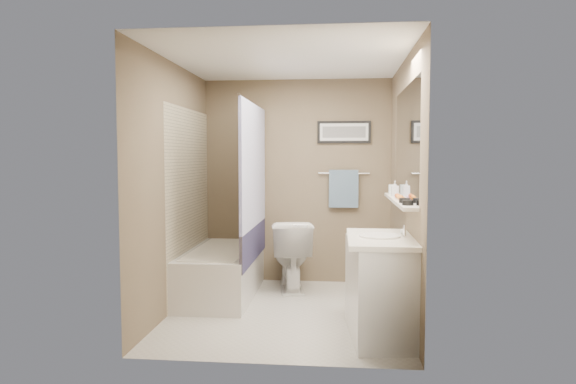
# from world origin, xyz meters

# --- Properties ---
(ground) EXTENTS (2.50, 2.50, 0.00)m
(ground) POSITION_xyz_m (0.00, 0.00, 0.00)
(ground) COLOR beige
(ground) RESTS_ON ground
(ceiling) EXTENTS (2.20, 2.50, 0.04)m
(ceiling) POSITION_xyz_m (0.00, 0.00, 2.38)
(ceiling) COLOR white
(ceiling) RESTS_ON wall_back
(wall_back) EXTENTS (2.20, 0.04, 2.40)m
(wall_back) POSITION_xyz_m (0.00, 1.23, 1.20)
(wall_back) COLOR brown
(wall_back) RESTS_ON ground
(wall_front) EXTENTS (2.20, 0.04, 2.40)m
(wall_front) POSITION_xyz_m (0.00, -1.23, 1.20)
(wall_front) COLOR brown
(wall_front) RESTS_ON ground
(wall_left) EXTENTS (0.04, 2.50, 2.40)m
(wall_left) POSITION_xyz_m (-1.08, 0.00, 1.20)
(wall_left) COLOR brown
(wall_left) RESTS_ON ground
(wall_right) EXTENTS (0.04, 2.50, 2.40)m
(wall_right) POSITION_xyz_m (1.08, 0.00, 1.20)
(wall_right) COLOR brown
(wall_right) RESTS_ON ground
(tile_surround) EXTENTS (0.02, 1.55, 2.00)m
(tile_surround) POSITION_xyz_m (-1.09, 0.50, 1.00)
(tile_surround) COLOR #BFB290
(tile_surround) RESTS_ON wall_left
(curtain_rod) EXTENTS (0.02, 1.55, 0.02)m
(curtain_rod) POSITION_xyz_m (-0.40, 0.50, 2.05)
(curtain_rod) COLOR silver
(curtain_rod) RESTS_ON wall_left
(curtain_upper) EXTENTS (0.03, 1.45, 1.28)m
(curtain_upper) POSITION_xyz_m (-0.40, 0.50, 1.40)
(curtain_upper) COLOR white
(curtain_upper) RESTS_ON curtain_rod
(curtain_lower) EXTENTS (0.03, 1.45, 0.36)m
(curtain_lower) POSITION_xyz_m (-0.40, 0.50, 0.58)
(curtain_lower) COLOR #2D294D
(curtain_lower) RESTS_ON curtain_rod
(mirror) EXTENTS (0.02, 1.60, 1.00)m
(mirror) POSITION_xyz_m (1.09, -0.15, 1.62)
(mirror) COLOR silver
(mirror) RESTS_ON wall_right
(shelf) EXTENTS (0.12, 1.60, 0.03)m
(shelf) POSITION_xyz_m (1.04, -0.15, 1.10)
(shelf) COLOR silver
(shelf) RESTS_ON wall_right
(towel_bar) EXTENTS (0.60, 0.02, 0.02)m
(towel_bar) POSITION_xyz_m (0.55, 1.22, 1.30)
(towel_bar) COLOR silver
(towel_bar) RESTS_ON wall_back
(towel) EXTENTS (0.34, 0.05, 0.44)m
(towel) POSITION_xyz_m (0.55, 1.20, 1.12)
(towel) COLOR #7D9DB6
(towel) RESTS_ON towel_bar
(art_frame) EXTENTS (0.62, 0.02, 0.26)m
(art_frame) POSITION_xyz_m (0.55, 1.23, 1.78)
(art_frame) COLOR black
(art_frame) RESTS_ON wall_back
(art_mat) EXTENTS (0.56, 0.00, 0.20)m
(art_mat) POSITION_xyz_m (0.55, 1.22, 1.78)
(art_mat) COLOR white
(art_mat) RESTS_ON art_frame
(art_image) EXTENTS (0.50, 0.00, 0.13)m
(art_image) POSITION_xyz_m (0.55, 1.22, 1.78)
(art_image) COLOR #595959
(art_image) RESTS_ON art_mat
(door) EXTENTS (0.80, 0.02, 2.00)m
(door) POSITION_xyz_m (0.55, -1.24, 1.00)
(door) COLOR silver
(door) RESTS_ON wall_front
(door_handle) EXTENTS (0.10, 0.02, 0.02)m
(door_handle) POSITION_xyz_m (0.22, -1.19, 1.00)
(door_handle) COLOR silver
(door_handle) RESTS_ON door
(bathtub) EXTENTS (0.71, 1.51, 0.50)m
(bathtub) POSITION_xyz_m (-0.75, 0.51, 0.25)
(bathtub) COLOR silver
(bathtub) RESTS_ON ground
(tub_rim) EXTENTS (0.56, 1.36, 0.02)m
(tub_rim) POSITION_xyz_m (-0.75, 0.51, 0.50)
(tub_rim) COLOR silver
(tub_rim) RESTS_ON bathtub
(toilet) EXTENTS (0.56, 0.84, 0.79)m
(toilet) POSITION_xyz_m (-0.04, 0.87, 0.40)
(toilet) COLOR white
(toilet) RESTS_ON ground
(vanity) EXTENTS (0.58, 0.94, 0.80)m
(vanity) POSITION_xyz_m (0.85, -0.60, 0.40)
(vanity) COLOR white
(vanity) RESTS_ON ground
(countertop) EXTENTS (0.54, 0.96, 0.04)m
(countertop) POSITION_xyz_m (0.84, -0.60, 0.82)
(countertop) COLOR white
(countertop) RESTS_ON vanity
(sink_basin) EXTENTS (0.34, 0.34, 0.01)m
(sink_basin) POSITION_xyz_m (0.83, -0.60, 0.85)
(sink_basin) COLOR white
(sink_basin) RESTS_ON countertop
(faucet_spout) EXTENTS (0.02, 0.02, 0.10)m
(faucet_spout) POSITION_xyz_m (1.03, -0.60, 0.89)
(faucet_spout) COLOR white
(faucet_spout) RESTS_ON countertop
(faucet_knob) EXTENTS (0.05, 0.05, 0.05)m
(faucet_knob) POSITION_xyz_m (1.03, -0.50, 0.87)
(faucet_knob) COLOR white
(faucet_knob) RESTS_ON countertop
(candle_bowl_near) EXTENTS (0.09, 0.09, 0.04)m
(candle_bowl_near) POSITION_xyz_m (1.04, -0.74, 1.14)
(candle_bowl_near) COLOR black
(candle_bowl_near) RESTS_ON shelf
(candle_bowl_far) EXTENTS (0.09, 0.09, 0.04)m
(candle_bowl_far) POSITION_xyz_m (1.04, -0.54, 1.14)
(candle_bowl_far) COLOR black
(candle_bowl_far) RESTS_ON shelf
(hair_brush_front) EXTENTS (0.05, 0.22, 0.04)m
(hair_brush_front) POSITION_xyz_m (1.04, -0.27, 1.14)
(hair_brush_front) COLOR orange
(hair_brush_front) RESTS_ON shelf
(hair_brush_back) EXTENTS (0.05, 0.22, 0.04)m
(hair_brush_back) POSITION_xyz_m (1.04, -0.13, 1.14)
(hair_brush_back) COLOR #C14B1B
(hair_brush_back) RESTS_ON shelf
(pink_comb) EXTENTS (0.04, 0.16, 0.01)m
(pink_comb) POSITION_xyz_m (1.04, 0.06, 1.12)
(pink_comb) COLOR #F897CB
(pink_comb) RESTS_ON shelf
(glass_jar) EXTENTS (0.08, 0.08, 0.10)m
(glass_jar) POSITION_xyz_m (1.04, 0.42, 1.17)
(glass_jar) COLOR white
(glass_jar) RESTS_ON shelf
(soap_bottle) EXTENTS (0.07, 0.07, 0.15)m
(soap_bottle) POSITION_xyz_m (1.04, 0.21, 1.19)
(soap_bottle) COLOR #999999
(soap_bottle) RESTS_ON shelf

